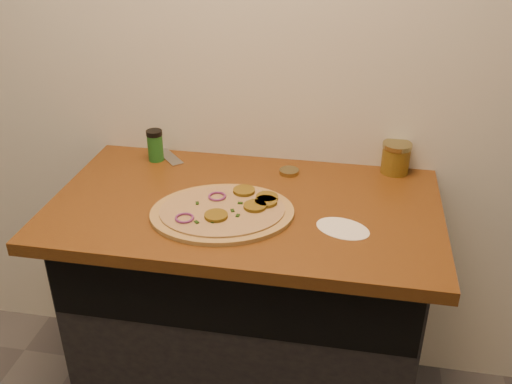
% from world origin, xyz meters
% --- Properties ---
extents(cabinet, '(1.10, 0.60, 0.86)m').
position_xyz_m(cabinet, '(0.00, 1.45, 0.43)').
color(cabinet, black).
rests_on(cabinet, ground).
extents(countertop, '(1.20, 0.70, 0.04)m').
position_xyz_m(countertop, '(0.00, 1.42, 0.88)').
color(countertop, brown).
rests_on(countertop, cabinet).
extents(pizza, '(0.51, 0.51, 0.03)m').
position_xyz_m(pizza, '(-0.05, 1.33, 0.91)').
color(pizza, tan).
rests_on(pizza, countertop).
extents(chefs_knife, '(0.25, 0.27, 0.02)m').
position_xyz_m(chefs_knife, '(-0.41, 1.77, 0.91)').
color(chefs_knife, '#B7BAC1').
rests_on(chefs_knife, countertop).
extents(mason_jar_lid, '(0.09, 0.09, 0.01)m').
position_xyz_m(mason_jar_lid, '(0.11, 1.64, 0.91)').
color(mason_jar_lid, '#928654').
rests_on(mason_jar_lid, countertop).
extents(salsa_jar, '(0.10, 0.10, 0.11)m').
position_xyz_m(salsa_jar, '(0.46, 1.71, 0.95)').
color(salsa_jar, '#A02E10').
rests_on(salsa_jar, countertop).
extents(spice_shaker, '(0.06, 0.06, 0.11)m').
position_xyz_m(spice_shaker, '(-0.37, 1.66, 0.96)').
color(spice_shaker, '#1E6021').
rests_on(spice_shaker, countertop).
extents(flour_spill, '(0.21, 0.21, 0.00)m').
position_xyz_m(flour_spill, '(0.31, 1.31, 0.90)').
color(flour_spill, white).
rests_on(flour_spill, countertop).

